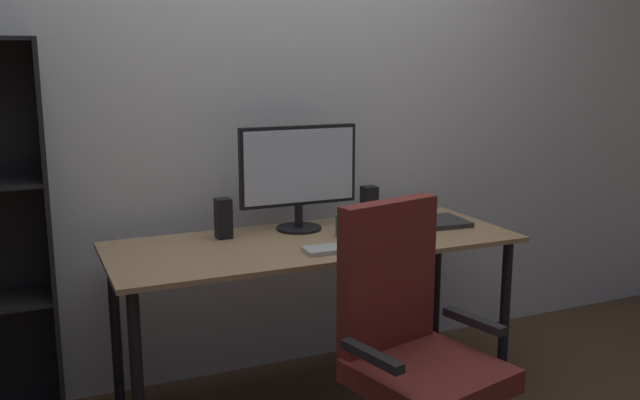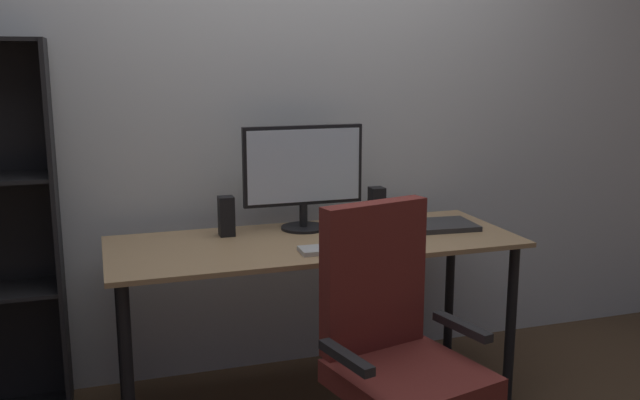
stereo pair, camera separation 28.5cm
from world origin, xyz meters
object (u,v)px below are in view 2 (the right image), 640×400
object	(u,v)px
monitor	(303,171)
laptop	(438,225)
keyboard	(336,249)
speaker_right	(377,206)
speaker_left	(226,216)
office_chair	(396,369)
desk	(315,259)
coffee_mug	(347,226)
mouse	(382,244)

from	to	relation	value
monitor	laptop	world-z (taller)	monitor
monitor	keyboard	distance (m)	0.46
laptop	speaker_right	distance (m)	0.29
monitor	speaker_left	distance (m)	0.39
speaker_right	office_chair	bearing A→B (deg)	-108.17
monitor	speaker_left	size ratio (longest dim) A/B	3.16
monitor	desk	bearing A→B (deg)	-92.00
coffee_mug	office_chair	world-z (taller)	office_chair
desk	monitor	xyz separation A→B (m)	(0.01, 0.19, 0.35)
monitor	mouse	bearing A→B (deg)	-61.56
desk	office_chair	distance (m)	0.73
monitor	speaker_right	distance (m)	0.39
desk	speaker_left	size ratio (longest dim) A/B	10.04
desk	office_chair	bearing A→B (deg)	-84.69
coffee_mug	laptop	size ratio (longest dim) A/B	0.31
keyboard	coffee_mug	bearing A→B (deg)	59.81
laptop	office_chair	distance (m)	0.94
office_chair	speaker_left	bearing A→B (deg)	101.12
office_chair	laptop	bearing A→B (deg)	40.56
speaker_left	speaker_right	world-z (taller)	same
keyboard	coffee_mug	distance (m)	0.23
monitor	speaker_right	bearing A→B (deg)	-1.30
coffee_mug	mouse	bearing A→B (deg)	-69.35
laptop	desk	bearing A→B (deg)	-173.15
speaker_left	speaker_right	size ratio (longest dim) A/B	1.00
desk	speaker_right	size ratio (longest dim) A/B	10.04
monitor	speaker_right	world-z (taller)	monitor
coffee_mug	speaker_left	distance (m)	0.52
coffee_mug	office_chair	xyz separation A→B (m)	(-0.08, -0.70, -0.33)
keyboard	speaker_right	bearing A→B (deg)	50.05
coffee_mug	speaker_left	xyz separation A→B (m)	(-0.48, 0.18, 0.04)
desk	speaker_right	bearing A→B (deg)	27.17
keyboard	speaker_left	distance (m)	0.53
mouse	speaker_right	distance (m)	0.41
monitor	coffee_mug	size ratio (longest dim) A/B	5.44
coffee_mug	speaker_left	bearing A→B (deg)	159.29
speaker_left	laptop	bearing A→B (deg)	-9.48
coffee_mug	speaker_right	xyz separation A→B (m)	(0.21, 0.18, 0.04)
mouse	desk	bearing A→B (deg)	143.80
laptop	speaker_right	size ratio (longest dim) A/B	1.88
desk	monitor	size ratio (longest dim) A/B	3.18
laptop	mouse	bearing A→B (deg)	-144.07
office_chair	monitor	bearing A→B (deg)	80.14
laptop	office_chair	size ratio (longest dim) A/B	0.32
keyboard	office_chair	distance (m)	0.58
keyboard	mouse	distance (m)	0.19
desk	coffee_mug	xyz separation A→B (m)	(0.14, -0.00, 0.13)
coffee_mug	laptop	xyz separation A→B (m)	(0.44, 0.03, -0.04)
speaker_right	desk	bearing A→B (deg)	-152.83
laptop	keyboard	bearing A→B (deg)	-154.56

